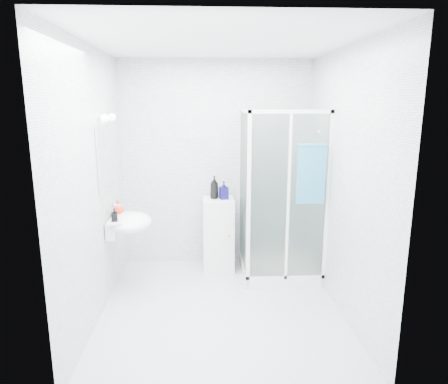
{
  "coord_description": "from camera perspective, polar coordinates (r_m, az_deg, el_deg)",
  "views": [
    {
      "loc": [
        -0.16,
        -3.75,
        2.06
      ],
      "look_at": [
        0.05,
        0.35,
        1.15
      ],
      "focal_mm": 32.0,
      "sensor_mm": 36.0,
      "label": 1
    }
  ],
  "objects": [
    {
      "name": "room",
      "position": [
        3.83,
        -0.49,
        1.05
      ],
      "size": [
        2.4,
        2.6,
        2.6
      ],
      "color": "silver",
      "rests_on": "ground"
    },
    {
      "name": "shower_enclosure",
      "position": [
        4.86,
        7.11,
        -6.96
      ],
      "size": [
        0.9,
        0.95,
        2.0
      ],
      "color": "white",
      "rests_on": "ground"
    },
    {
      "name": "wall_basin",
      "position": [
        4.46,
        -13.52,
        -4.3
      ],
      "size": [
        0.46,
        0.56,
        0.35
      ],
      "color": "white",
      "rests_on": "ground"
    },
    {
      "name": "mirror",
      "position": [
        4.36,
        -16.56,
        4.61
      ],
      "size": [
        0.02,
        0.6,
        0.7
      ],
      "primitive_type": "cube",
      "color": "white",
      "rests_on": "room"
    },
    {
      "name": "vanity_lights",
      "position": [
        4.31,
        -16.26,
        10.16
      ],
      "size": [
        0.1,
        0.4,
        0.08
      ],
      "color": "silver",
      "rests_on": "room"
    },
    {
      "name": "wall_hooks",
      "position": [
        5.02,
        -3.97,
        7.45
      ],
      "size": [
        0.23,
        0.06,
        0.03
      ],
      "color": "silver",
      "rests_on": "room"
    },
    {
      "name": "storage_cabinet",
      "position": [
        5.02,
        -0.81,
        -6.09
      ],
      "size": [
        0.38,
        0.41,
        0.92
      ],
      "rotation": [
        0.0,
        0.0,
        0.01
      ],
      "color": "white",
      "rests_on": "ground"
    },
    {
      "name": "hand_towel",
      "position": [
        4.32,
        12.34,
        2.75
      ],
      "size": [
        0.3,
        0.04,
        0.64
      ],
      "color": "teal",
      "rests_on": "shower_enclosure"
    },
    {
      "name": "shampoo_bottle_a",
      "position": [
        4.88,
        -1.4,
        0.68
      ],
      "size": [
        0.12,
        0.12,
        0.28
      ],
      "primitive_type": "imported",
      "rotation": [
        0.0,
        0.0,
        0.14
      ],
      "color": "black",
      "rests_on": "storage_cabinet"
    },
    {
      "name": "shampoo_bottle_b",
      "position": [
        4.86,
        -0.03,
        0.27
      ],
      "size": [
        0.12,
        0.12,
        0.22
      ],
      "primitive_type": "imported",
      "rotation": [
        0.0,
        0.0,
        0.21
      ],
      "color": "#0F0C49",
      "rests_on": "storage_cabinet"
    },
    {
      "name": "soap_dispenser_orange",
      "position": [
        4.56,
        -14.88,
        -2.12
      ],
      "size": [
        0.17,
        0.17,
        0.16
      ],
      "primitive_type": "imported",
      "rotation": [
        0.0,
        0.0,
        -0.41
      ],
      "color": "red",
      "rests_on": "wall_basin"
    },
    {
      "name": "soap_dispenser_black",
      "position": [
        4.3,
        -15.39,
        -3.17
      ],
      "size": [
        0.07,
        0.07,
        0.14
      ],
      "primitive_type": "imported",
      "rotation": [
        0.0,
        0.0,
        0.15
      ],
      "color": "black",
      "rests_on": "wall_basin"
    }
  ]
}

